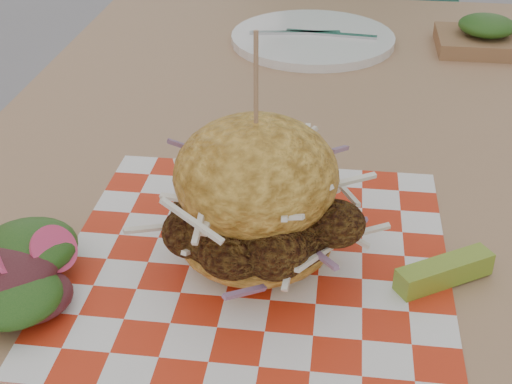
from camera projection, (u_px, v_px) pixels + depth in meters
patio_table at (295, 187)px, 0.94m from camera, size 0.80×1.20×0.75m
patio_chair at (324, 20)px, 1.90m from camera, size 0.44×0.45×0.95m
paper_liner at (256, 258)px, 0.68m from camera, size 0.36×0.36×0.00m
sandwich at (256, 203)px, 0.64m from camera, size 0.20×0.20×0.22m
pickle_spear at (444, 272)px, 0.64m from camera, size 0.09×0.07×0.02m
side_salad at (33, 279)px, 0.63m from camera, size 0.13×0.14×0.05m
place_setting at (313, 38)px, 1.18m from camera, size 0.27×0.27×0.02m
kraft_tray at (485, 36)px, 1.14m from camera, size 0.15×0.12×0.06m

